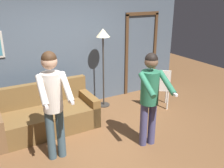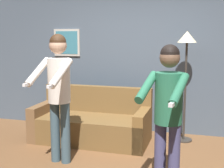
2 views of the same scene
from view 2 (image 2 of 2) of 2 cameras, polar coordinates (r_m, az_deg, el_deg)
back_wall_assembly at (r=5.65m, az=4.95°, el=4.43°), size 6.40×0.10×2.60m
couch at (r=5.24m, az=-3.74°, el=-7.32°), size 1.91×0.87×0.87m
torchiere_lamp at (r=5.15m, az=13.47°, el=5.70°), size 0.31×0.31×1.81m
person_standing_left at (r=4.22m, az=-9.78°, el=-0.33°), size 0.48×0.70×1.76m
person_standing_right at (r=3.42m, az=10.19°, el=-3.90°), size 0.51×0.70×1.65m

